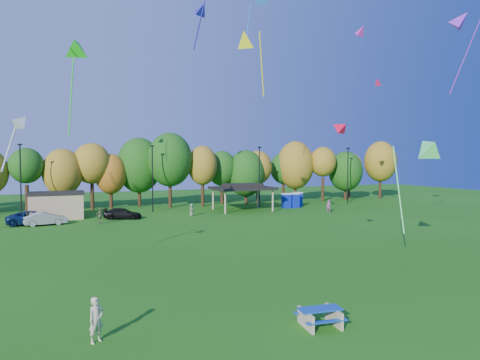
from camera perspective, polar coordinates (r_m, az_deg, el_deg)
name	(u,v)px	position (r m, az deg, el deg)	size (l,w,h in m)	color
ground	(269,310)	(21.48, 3.93, -16.86)	(160.00, 160.00, 0.00)	#19600F
tree_line	(124,168)	(64.16, -15.18, 1.54)	(93.57, 10.55, 11.15)	black
lamp_posts	(152,176)	(59.20, -11.60, 0.50)	(64.50, 0.25, 9.09)	black
utility_building	(57,205)	(56.42, -23.26, -3.10)	(6.30, 4.30, 3.25)	tan
pavilion	(242,188)	(59.86, 0.33, -1.02)	(8.20, 6.20, 3.77)	tan
porta_potties	(293,200)	(64.53, 7.08, -2.66)	(3.75, 2.46, 2.18)	#0D23AF
picnic_table	(320,316)	(19.64, 10.62, -17.37)	(2.01, 1.73, 0.80)	tan
kite_flyer	(96,320)	(18.59, -18.63, -17.24)	(0.66, 0.43, 1.80)	beige
car_b	(45,219)	(51.41, -24.54, -4.72)	(1.52, 4.37, 1.44)	#9C9CA1
car_c	(34,218)	(52.32, -25.77, -4.56)	(2.54, 5.51, 1.53)	#0D2250
car_d	(123,214)	(53.54, -15.37, -4.35)	(1.81, 4.46, 1.29)	black
far_person_1	(191,210)	(54.70, -6.49, -3.97)	(0.77, 0.50, 1.57)	#71875C
far_person_3	(100,216)	(50.05, -18.13, -4.59)	(1.05, 0.44, 1.80)	#5F6D43
far_person_4	(329,206)	(59.05, 11.73, -3.44)	(0.63, 0.41, 1.72)	#9A487E
kite_0	(77,47)	(34.49, -20.88, 16.18)	(2.24, 4.62, 7.65)	#1CD11B
kite_1	(361,31)	(49.69, 15.82, 18.62)	(1.51, 1.79, 1.54)	#DE25A3
kite_3	(378,82)	(52.48, 17.92, 12.38)	(1.54, 1.41, 1.24)	#BB1641
kite_4	(338,127)	(31.56, 12.94, 6.86)	(1.45, 1.60, 1.34)	red
kite_5	(201,9)	(39.51, -5.16, 21.77)	(1.88, 2.78, 4.54)	#1F1C9B
kite_7	(462,20)	(48.54, 27.45, 18.40)	(3.76, 4.57, 8.56)	purple
kite_11	(245,39)	(35.92, 0.72, 18.32)	(2.71, 3.23, 5.64)	#FFF41A
kite_13	(426,147)	(34.02, 23.60, 4.00)	(2.61, 4.62, 7.70)	#57F774
kite_14	(21,122)	(26.40, -27.18, 6.86)	(1.84, 1.71, 3.35)	silver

